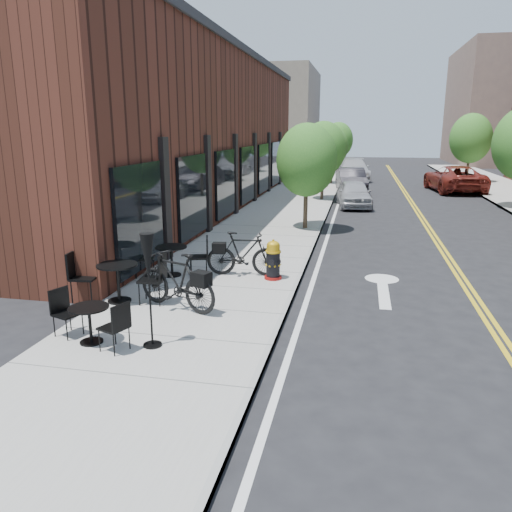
# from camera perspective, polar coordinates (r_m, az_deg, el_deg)

# --- Properties ---
(ground) EXTENTS (120.00, 120.00, 0.00)m
(ground) POSITION_cam_1_polar(r_m,az_deg,el_deg) (10.10, 3.35, -7.28)
(ground) COLOR black
(ground) RESTS_ON ground
(sidewalk_near) EXTENTS (4.00, 70.00, 0.12)m
(sidewalk_near) POSITION_cam_1_polar(r_m,az_deg,el_deg) (19.91, 1.92, 3.78)
(sidewalk_near) COLOR #9E9B93
(sidewalk_near) RESTS_ON ground
(building_near) EXTENTS (5.00, 28.00, 7.00)m
(building_near) POSITION_cam_1_polar(r_m,az_deg,el_deg) (24.57, -7.04, 13.76)
(building_near) COLOR #3E1D14
(building_near) RESTS_ON ground
(bg_building_left) EXTENTS (8.00, 14.00, 10.00)m
(bg_building_left) POSITION_cam_1_polar(r_m,az_deg,el_deg) (58.06, 2.59, 15.63)
(bg_building_left) COLOR #726656
(bg_building_left) RESTS_ON ground
(bg_building_right) EXTENTS (10.00, 16.00, 12.00)m
(bg_building_right) POSITION_cam_1_polar(r_m,az_deg,el_deg) (61.12, 26.61, 15.06)
(bg_building_right) COLOR brown
(bg_building_right) RESTS_ON ground
(tree_near_a) EXTENTS (2.20, 2.20, 3.81)m
(tree_near_a) POSITION_cam_1_polar(r_m,az_deg,el_deg) (18.42, 5.81, 10.83)
(tree_near_a) COLOR #382B1E
(tree_near_a) RESTS_ON sidewalk_near
(tree_near_b) EXTENTS (2.30, 2.30, 3.98)m
(tree_near_b) POSITION_cam_1_polar(r_m,az_deg,el_deg) (26.38, 7.71, 12.07)
(tree_near_b) COLOR #382B1E
(tree_near_b) RESTS_ON sidewalk_near
(tree_near_c) EXTENTS (2.10, 2.10, 3.67)m
(tree_near_c) POSITION_cam_1_polar(r_m,az_deg,el_deg) (34.36, 8.72, 12.23)
(tree_near_c) COLOR #382B1E
(tree_near_c) RESTS_ON sidewalk_near
(tree_near_d) EXTENTS (2.40, 2.40, 4.11)m
(tree_near_d) POSITION_cam_1_polar(r_m,az_deg,el_deg) (42.34, 9.37, 12.94)
(tree_near_d) COLOR #382B1E
(tree_near_d) RESTS_ON sidewalk_near
(tree_far_c) EXTENTS (2.80, 2.80, 4.62)m
(tree_far_c) POSITION_cam_1_polar(r_m,az_deg,el_deg) (38.00, 23.34, 12.24)
(tree_far_c) COLOR #382B1E
(tree_far_c) RESTS_ON sidewalk_far
(fire_hydrant) EXTENTS (0.55, 0.55, 0.99)m
(fire_hydrant) POSITION_cam_1_polar(r_m,az_deg,el_deg) (12.21, 1.97, -0.49)
(fire_hydrant) COLOR maroon
(fire_hydrant) RESTS_ON sidewalk_near
(bicycle_left) EXTENTS (2.07, 1.28, 1.20)m
(bicycle_left) POSITION_cam_1_polar(r_m,az_deg,el_deg) (10.28, -9.09, -2.78)
(bicycle_left) COLOR black
(bicycle_left) RESTS_ON sidewalk_near
(bicycle_right) EXTENTS (1.91, 0.74, 1.12)m
(bicycle_right) POSITION_cam_1_polar(r_m,az_deg,el_deg) (12.48, -1.43, 0.26)
(bicycle_right) COLOR black
(bicycle_right) RESTS_ON sidewalk_near
(bistro_set_a) EXTENTS (1.61, 0.92, 0.85)m
(bistro_set_a) POSITION_cam_1_polar(r_m,az_deg,el_deg) (9.07, -18.48, -6.87)
(bistro_set_a) COLOR black
(bistro_set_a) RESTS_ON sidewalk_near
(bistro_set_b) EXTENTS (2.02, 0.95, 1.07)m
(bistro_set_b) POSITION_cam_1_polar(r_m,az_deg,el_deg) (10.98, -15.51, -2.36)
(bistro_set_b) COLOR black
(bistro_set_b) RESTS_ON sidewalk_near
(bistro_set_c) EXTENTS (1.86, 0.98, 0.98)m
(bistro_set_c) POSITION_cam_1_polar(r_m,az_deg,el_deg) (12.65, -9.64, -0.06)
(bistro_set_c) COLOR black
(bistro_set_c) RESTS_ON sidewalk_near
(patio_umbrella) EXTENTS (0.32, 0.32, 1.96)m
(patio_umbrella) POSITION_cam_1_polar(r_m,az_deg,el_deg) (8.36, -12.21, -1.18)
(patio_umbrella) COLOR black
(patio_umbrella) RESTS_ON sidewalk_near
(parked_car_a) EXTENTS (1.96, 3.91, 1.28)m
(parked_car_a) POSITION_cam_1_polar(r_m,az_deg,el_deg) (24.89, 11.12, 7.00)
(parked_car_a) COLOR #A5A7AD
(parked_car_a) RESTS_ON ground
(parked_car_b) EXTENTS (2.10, 4.52, 1.43)m
(parked_car_b) POSITION_cam_1_polar(r_m,az_deg,el_deg) (30.63, 10.82, 8.50)
(parked_car_b) COLOR black
(parked_car_b) RESTS_ON ground
(parked_car_c) EXTENTS (2.61, 5.52, 1.56)m
(parked_car_c) POSITION_cam_1_polar(r_m,az_deg,el_deg) (38.06, 11.07, 9.68)
(parked_car_c) COLOR #ACACB1
(parked_car_c) RESTS_ON ground
(parked_car_far) EXTENTS (3.27, 5.92, 1.57)m
(parked_car_far) POSITION_cam_1_polar(r_m,az_deg,el_deg) (32.69, 21.68, 8.22)
(parked_car_far) COLOR maroon
(parked_car_far) RESTS_ON ground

